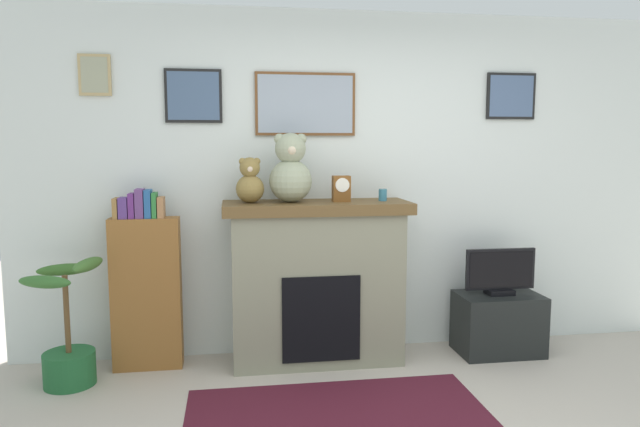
{
  "coord_description": "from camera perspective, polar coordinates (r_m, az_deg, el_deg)",
  "views": [
    {
      "loc": [
        -0.95,
        -2.4,
        1.6
      ],
      "look_at": [
        -0.32,
        1.71,
        1.1
      ],
      "focal_mm": 32.27,
      "sensor_mm": 36.0,
      "label": 1
    }
  ],
  "objects": [
    {
      "name": "television",
      "position": [
        4.61,
        17.43,
        -5.63
      ],
      "size": [
        0.55,
        0.14,
        0.35
      ],
      "color": "black",
      "rests_on": "tv_stand"
    },
    {
      "name": "candle_jar",
      "position": [
        4.24,
        6.24,
        1.84
      ],
      "size": [
        0.06,
        0.06,
        0.09
      ],
      "primitive_type": "cylinder",
      "color": "teal",
      "rests_on": "fireplace"
    },
    {
      "name": "mantel_clock",
      "position": [
        4.17,
        2.12,
        2.48
      ],
      "size": [
        0.13,
        0.09,
        0.19
      ],
      "color": "brown",
      "rests_on": "fireplace"
    },
    {
      "name": "bookshelf",
      "position": [
        4.3,
        -16.86,
        -6.99
      ],
      "size": [
        0.48,
        0.16,
        1.3
      ],
      "color": "brown",
      "rests_on": "ground_plane"
    },
    {
      "name": "potted_plant",
      "position": [
        4.26,
        -23.65,
        -11.73
      ],
      "size": [
        0.5,
        0.55,
        0.86
      ],
      "color": "#1E592D",
      "rests_on": "ground_plane"
    },
    {
      "name": "fireplace",
      "position": [
        4.26,
        -0.35,
        -6.72
      ],
      "size": [
        1.35,
        0.53,
        1.19
      ],
      "color": "gray",
      "rests_on": "ground_plane"
    },
    {
      "name": "back_wall",
      "position": [
        4.51,
        3.46,
        3.08
      ],
      "size": [
        5.2,
        0.15,
        2.6
      ],
      "color": "silver",
      "rests_on": "ground_plane"
    },
    {
      "name": "tv_stand",
      "position": [
        4.71,
        17.25,
        -10.37
      ],
      "size": [
        0.63,
        0.4,
        0.46
      ],
      "primitive_type": "cube",
      "color": "black",
      "rests_on": "ground_plane"
    },
    {
      "name": "teddy_bear_grey",
      "position": [
        4.11,
        -2.94,
        4.2
      ],
      "size": [
        0.31,
        0.31,
        0.49
      ],
      "color": "#959C7F",
      "rests_on": "fireplace"
    },
    {
      "name": "teddy_bear_cream",
      "position": [
        4.09,
        -6.96,
        3.07
      ],
      "size": [
        0.2,
        0.2,
        0.32
      ],
      "color": "olive",
      "rests_on": "fireplace"
    },
    {
      "name": "area_rug",
      "position": [
        3.62,
        1.87,
        -19.38
      ],
      "size": [
        1.81,
        0.98,
        0.01
      ],
      "primitive_type": "cube",
      "color": "#471523",
      "rests_on": "ground_plane"
    }
  ]
}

